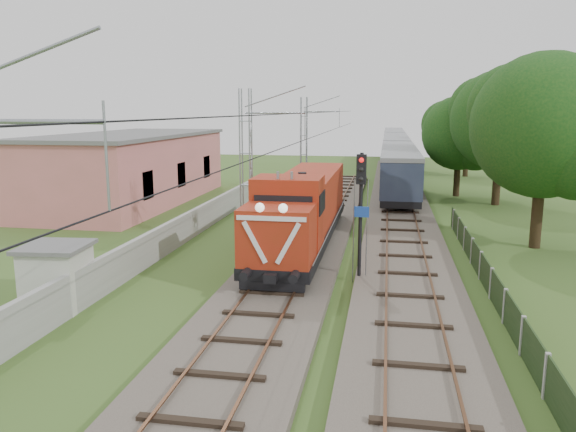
% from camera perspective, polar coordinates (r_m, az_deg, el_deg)
% --- Properties ---
extents(ground, '(140.00, 140.00, 0.00)m').
position_cam_1_polar(ground, '(17.51, -4.19, -12.73)').
color(ground, '#3D5921').
rests_on(ground, ground).
extents(track_main, '(4.20, 70.00, 0.45)m').
position_cam_1_polar(track_main, '(23.89, -0.09, -5.74)').
color(track_main, '#6B6054').
rests_on(track_main, ground).
extents(track_side, '(4.20, 80.00, 0.45)m').
position_cam_1_polar(track_side, '(36.21, 11.37, -0.25)').
color(track_side, '#6B6054').
rests_on(track_side, ground).
extents(catenary, '(3.31, 70.00, 8.00)m').
position_cam_1_polar(catenary, '(28.57, -4.18, 4.87)').
color(catenary, gray).
rests_on(catenary, ground).
extents(boundary_wall, '(0.25, 40.00, 1.50)m').
position_cam_1_polar(boundary_wall, '(30.14, -10.66, -1.33)').
color(boundary_wall, '#9E9E99').
rests_on(boundary_wall, ground).
extents(station_building, '(8.40, 20.40, 5.22)m').
position_cam_1_polar(station_building, '(44.10, -15.66, 4.73)').
color(station_building, '#D47372').
rests_on(station_building, ground).
extents(fence, '(0.12, 32.00, 1.20)m').
position_cam_1_polar(fence, '(20.02, 21.17, -8.54)').
color(fence, black).
rests_on(fence, ground).
extents(locomotive, '(2.83, 16.16, 4.10)m').
position_cam_1_polar(locomotive, '(27.90, 1.57, 0.79)').
color(locomotive, black).
rests_on(locomotive, ground).
extents(coach_rake, '(2.83, 63.00, 3.27)m').
position_cam_1_polar(coach_rake, '(68.20, 10.86, 6.72)').
color(coach_rake, black).
rests_on(coach_rake, ground).
extents(signal_post, '(0.59, 0.46, 5.31)m').
position_cam_1_polar(signal_post, '(22.40, 7.42, 2.14)').
color(signal_post, black).
rests_on(signal_post, ground).
extents(relay_hut, '(2.43, 2.43, 2.30)m').
position_cam_1_polar(relay_hut, '(21.63, -22.41, -5.65)').
color(relay_hut, beige).
rests_on(relay_hut, ground).
extents(tree_a, '(7.56, 7.20, 9.79)m').
position_cam_1_polar(tree_a, '(30.74, 24.77, 8.19)').
color(tree_a, '#392617').
rests_on(tree_a, ground).
extents(tree_b, '(7.59, 7.23, 9.84)m').
position_cam_1_polar(tree_b, '(43.93, 20.94, 8.99)').
color(tree_b, '#392617').
rests_on(tree_b, ground).
extents(tree_c, '(6.24, 5.94, 8.08)m').
position_cam_1_polar(tree_c, '(47.46, 17.10, 7.97)').
color(tree_c, '#392617').
rests_on(tree_c, ground).
extents(tree_d, '(6.19, 5.90, 8.03)m').
position_cam_1_polar(tree_d, '(62.07, 17.87, 8.45)').
color(tree_d, '#392617').
rests_on(tree_d, ground).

